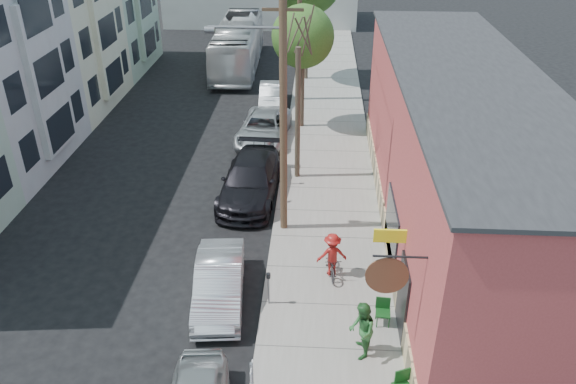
# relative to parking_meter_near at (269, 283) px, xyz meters

# --- Properties ---
(ground) EXTENTS (120.00, 120.00, 0.00)m
(ground) POSITION_rel_parking_meter_near_xyz_m (-2.25, 0.06, -0.98)
(ground) COLOR black
(sidewalk) EXTENTS (4.50, 58.00, 0.15)m
(sidewalk) POSITION_rel_parking_meter_near_xyz_m (2.00, 11.06, -0.91)
(sidewalk) COLOR gray
(sidewalk) RESTS_ON ground
(cafe_building) EXTENTS (6.60, 20.20, 6.61)m
(cafe_building) POSITION_rel_parking_meter_near_xyz_m (6.74, 5.05, 2.32)
(cafe_building) COLOR #A63E3E
(cafe_building) RESTS_ON ground
(apartment_row) EXTENTS (6.30, 32.00, 9.00)m
(apartment_row) POSITION_rel_parking_meter_near_xyz_m (-14.10, 14.06, 3.52)
(apartment_row) COLOR #A0B89B
(apartment_row) RESTS_ON ground
(parking_meter_near) EXTENTS (0.14, 0.14, 1.24)m
(parking_meter_near) POSITION_rel_parking_meter_near_xyz_m (0.00, 0.00, 0.00)
(parking_meter_near) COLOR slate
(parking_meter_near) RESTS_ON sidewalk
(parking_meter_far) EXTENTS (0.14, 0.14, 1.24)m
(parking_meter_far) POSITION_rel_parking_meter_near_xyz_m (0.00, 8.34, 0.00)
(parking_meter_far) COLOR slate
(parking_meter_far) RESTS_ON sidewalk
(utility_pole_near) EXTENTS (3.57, 0.28, 10.00)m
(utility_pole_near) POSITION_rel_parking_meter_near_xyz_m (0.14, 4.69, 4.43)
(utility_pole_near) COLOR #503A28
(utility_pole_near) RESTS_ON sidewalk
(utility_pole_far) EXTENTS (1.80, 0.28, 10.00)m
(utility_pole_far) POSITION_rel_parking_meter_near_xyz_m (0.20, 19.69, 4.36)
(utility_pole_far) COLOR #503A28
(utility_pole_far) RESTS_ON sidewalk
(tree_bare) EXTENTS (0.24, 0.24, 6.16)m
(tree_bare) POSITION_rel_parking_meter_near_xyz_m (0.55, 9.17, 2.25)
(tree_bare) COLOR #44392C
(tree_bare) RESTS_ON sidewalk
(tree_leafy_mid) EXTENTS (3.32, 3.32, 6.72)m
(tree_leafy_mid) POSITION_rel_parking_meter_near_xyz_m (0.55, 15.33, 4.21)
(tree_leafy_mid) COLOR #44392C
(tree_leafy_mid) RESTS_ON sidewalk
(patio_chair_a) EXTENTS (0.54, 0.54, 0.88)m
(patio_chair_a) POSITION_rel_parking_meter_near_xyz_m (3.69, -0.76, -0.39)
(patio_chair_a) COLOR #134418
(patio_chair_a) RESTS_ON sidewalk
(patron_green) EXTENTS (0.72, 0.92, 1.88)m
(patron_green) POSITION_rel_parking_meter_near_xyz_m (2.91, -2.13, 0.11)
(patron_green) COLOR #28652E
(patron_green) RESTS_ON sidewalk
(cyclist) EXTENTS (1.18, 0.81, 1.67)m
(cyclist) POSITION_rel_parking_meter_near_xyz_m (2.10, 1.73, 0.00)
(cyclist) COLOR maroon
(cyclist) RESTS_ON sidewalk
(cyclist_bike) EXTENTS (0.74, 1.68, 0.86)m
(cyclist_bike) POSITION_rel_parking_meter_near_xyz_m (2.10, 1.73, -0.40)
(cyclist_bike) COLOR black
(cyclist_bike) RESTS_ON sidewalk
(car_1) EXTENTS (2.00, 4.59, 1.47)m
(car_1) POSITION_rel_parking_meter_near_xyz_m (-1.69, 0.25, -0.25)
(car_1) COLOR #BABBC3
(car_1) RESTS_ON ground
(car_2) EXTENTS (2.67, 5.95, 1.69)m
(car_2) POSITION_rel_parking_meter_near_xyz_m (-1.45, 7.36, -0.14)
(car_2) COLOR black
(car_2) RESTS_ON ground
(car_3) EXTENTS (2.94, 5.53, 1.48)m
(car_3) POSITION_rel_parking_meter_near_xyz_m (-1.45, 13.44, -0.24)
(car_3) COLOR #A4A8AC
(car_3) RESTS_ON ground
(car_4) EXTENTS (1.69, 4.28, 1.38)m
(car_4) POSITION_rel_parking_meter_near_xyz_m (-1.45, 18.71, -0.29)
(car_4) COLOR #979C9E
(car_4) RESTS_ON ground
(bus) EXTENTS (3.18, 12.23, 3.39)m
(bus) POSITION_rel_parking_meter_near_xyz_m (-4.58, 26.69, 0.71)
(bus) COLOR silver
(bus) RESTS_ON ground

